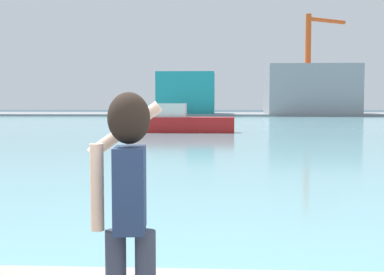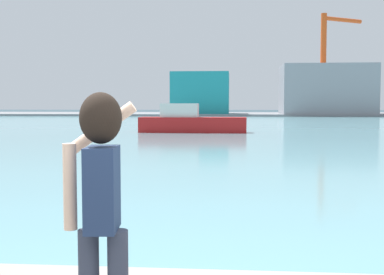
{
  "view_description": "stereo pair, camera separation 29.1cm",
  "coord_description": "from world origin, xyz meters",
  "px_view_note": "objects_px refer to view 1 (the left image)",
  "views": [
    {
      "loc": [
        0.11,
        -3.0,
        2.33
      ],
      "look_at": [
        -0.38,
        6.21,
        1.7
      ],
      "focal_mm": 47.44,
      "sensor_mm": 36.0,
      "label": 1
    },
    {
      "loc": [
        0.4,
        -2.98,
        2.33
      ],
      "look_at": [
        -0.38,
        6.21,
        1.7
      ],
      "focal_mm": 47.44,
      "sensor_mm": 36.0,
      "label": 2
    }
  ],
  "objects_px": {
    "person_photographer": "(128,194)",
    "boat_moored": "(178,122)",
    "port_crane": "(312,56)",
    "warehouse_right": "(311,90)",
    "warehouse_left": "(186,93)"
  },
  "relations": [
    {
      "from": "person_photographer",
      "to": "port_crane",
      "type": "distance_m",
      "value": 88.91
    },
    {
      "from": "person_photographer",
      "to": "boat_moored",
      "type": "bearing_deg",
      "value": -1.18
    },
    {
      "from": "warehouse_right",
      "to": "person_photographer",
      "type": "bearing_deg",
      "value": -100.82
    },
    {
      "from": "warehouse_right",
      "to": "port_crane",
      "type": "relative_size",
      "value": 0.9
    },
    {
      "from": "port_crane",
      "to": "boat_moored",
      "type": "bearing_deg",
      "value": -110.73
    },
    {
      "from": "person_photographer",
      "to": "boat_moored",
      "type": "xyz_separation_m",
      "value": [
        -2.58,
        35.93,
        -0.9
      ]
    },
    {
      "from": "boat_moored",
      "to": "warehouse_left",
      "type": "distance_m",
      "value": 52.54
    },
    {
      "from": "warehouse_right",
      "to": "port_crane",
      "type": "bearing_deg",
      "value": -92.95
    },
    {
      "from": "person_photographer",
      "to": "warehouse_right",
      "type": "height_order",
      "value": "warehouse_right"
    },
    {
      "from": "warehouse_right",
      "to": "port_crane",
      "type": "height_order",
      "value": "port_crane"
    },
    {
      "from": "person_photographer",
      "to": "warehouse_left",
      "type": "distance_m",
      "value": 88.49
    },
    {
      "from": "boat_moored",
      "to": "warehouse_left",
      "type": "height_order",
      "value": "warehouse_left"
    },
    {
      "from": "boat_moored",
      "to": "warehouse_left",
      "type": "relative_size",
      "value": 0.82
    },
    {
      "from": "warehouse_left",
      "to": "port_crane",
      "type": "xyz_separation_m",
      "value": [
        22.04,
        -1.41,
        6.48
      ]
    },
    {
      "from": "person_photographer",
      "to": "warehouse_left",
      "type": "height_order",
      "value": "warehouse_left"
    }
  ]
}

